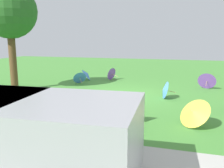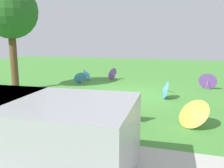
{
  "view_description": "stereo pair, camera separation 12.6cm",
  "coord_description": "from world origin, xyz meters",
  "px_view_note": "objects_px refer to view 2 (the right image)",
  "views": [
    {
      "loc": [
        -2.61,
        10.4,
        2.52
      ],
      "look_at": [
        0.28,
        0.64,
        0.6
      ],
      "focal_mm": 38.66,
      "sensor_mm": 36.0,
      "label": 1
    },
    {
      "loc": [
        -2.73,
        10.36,
        2.52
      ],
      "look_at": [
        0.28,
        0.64,
        0.6
      ],
      "focal_mm": 38.66,
      "sensor_mm": 36.0,
      "label": 2
    }
  ],
  "objects_px": {
    "shade_tree": "(10,12)",
    "parasol_purple_2": "(112,74)",
    "parasol_blue_2": "(88,74)",
    "parasol_yellow_0": "(192,112)",
    "parasol_blue_1": "(80,77)",
    "parasol_purple_3": "(208,80)",
    "parasol_purple_1": "(40,95)",
    "park_bench": "(108,107)",
    "parasol_blue_0": "(164,90)"
  },
  "relations": [
    {
      "from": "parasol_purple_2",
      "to": "parasol_yellow_0",
      "type": "distance_m",
      "value": 8.51
    },
    {
      "from": "parasol_blue_0",
      "to": "parasol_blue_2",
      "type": "distance_m",
      "value": 5.99
    },
    {
      "from": "parasol_blue_0",
      "to": "parasol_purple_2",
      "type": "bearing_deg",
      "value": -48.04
    },
    {
      "from": "parasol_purple_1",
      "to": "parasol_blue_1",
      "type": "height_order",
      "value": "parasol_blue_1"
    },
    {
      "from": "parasol_yellow_0",
      "to": "parasol_purple_3",
      "type": "relative_size",
      "value": 1.25
    },
    {
      "from": "parasol_blue_2",
      "to": "parasol_yellow_0",
      "type": "relative_size",
      "value": 0.81
    },
    {
      "from": "parasol_purple_1",
      "to": "parasol_purple_2",
      "type": "height_order",
      "value": "parasol_purple_2"
    },
    {
      "from": "parasol_purple_1",
      "to": "parasol_blue_1",
      "type": "bearing_deg",
      "value": -86.61
    },
    {
      "from": "parasol_purple_1",
      "to": "parasol_blue_0",
      "type": "bearing_deg",
      "value": -155.72
    },
    {
      "from": "parasol_blue_0",
      "to": "parasol_blue_1",
      "type": "bearing_deg",
      "value": -24.55
    },
    {
      "from": "parasol_blue_1",
      "to": "parasol_purple_1",
      "type": "bearing_deg",
      "value": 93.39
    },
    {
      "from": "parasol_blue_0",
      "to": "parasol_blue_2",
      "type": "xyz_separation_m",
      "value": [
        4.92,
        -3.41,
        -0.01
      ]
    },
    {
      "from": "parasol_blue_1",
      "to": "parasol_blue_2",
      "type": "distance_m",
      "value": 1.16
    },
    {
      "from": "shade_tree",
      "to": "parasol_blue_0",
      "type": "height_order",
      "value": "shade_tree"
    },
    {
      "from": "parasol_purple_2",
      "to": "parasol_purple_3",
      "type": "bearing_deg",
      "value": 166.93
    },
    {
      "from": "parasol_blue_1",
      "to": "parasol_purple_3",
      "type": "xyz_separation_m",
      "value": [
        -6.85,
        -0.44,
        0.08
      ]
    },
    {
      "from": "park_bench",
      "to": "parasol_purple_2",
      "type": "xyz_separation_m",
      "value": [
        2.17,
        -7.4,
        -0.08
      ]
    },
    {
      "from": "parasol_blue_0",
      "to": "parasol_yellow_0",
      "type": "distance_m",
      "value": 3.34
    },
    {
      "from": "park_bench",
      "to": "parasol_blue_2",
      "type": "bearing_deg",
      "value": -62.73
    },
    {
      "from": "parasol_blue_1",
      "to": "parasol_blue_0",
      "type": "bearing_deg",
      "value": 155.45
    },
    {
      "from": "parasol_blue_1",
      "to": "parasol_yellow_0",
      "type": "xyz_separation_m",
      "value": [
        -6.0,
        5.41,
        0.08
      ]
    },
    {
      "from": "parasol_purple_2",
      "to": "park_bench",
      "type": "bearing_deg",
      "value": 106.32
    },
    {
      "from": "parasol_purple_2",
      "to": "shade_tree",
      "type": "bearing_deg",
      "value": 50.09
    },
    {
      "from": "shade_tree",
      "to": "parasol_blue_1",
      "type": "distance_m",
      "value": 4.87
    },
    {
      "from": "shade_tree",
      "to": "parasol_purple_2",
      "type": "xyz_separation_m",
      "value": [
        -3.65,
        -4.36,
        -3.36
      ]
    },
    {
      "from": "parasol_blue_2",
      "to": "parasol_yellow_0",
      "type": "xyz_separation_m",
      "value": [
        -6.0,
        6.57,
        0.07
      ]
    },
    {
      "from": "parasol_blue_0",
      "to": "parasol_purple_3",
      "type": "bearing_deg",
      "value": -125.63
    },
    {
      "from": "parasol_purple_1",
      "to": "parasol_blue_2",
      "type": "distance_m",
      "value": 5.52
    },
    {
      "from": "parasol_blue_0",
      "to": "parasol_blue_1",
      "type": "xyz_separation_m",
      "value": [
        4.92,
        -2.25,
        -0.02
      ]
    },
    {
      "from": "parasol_purple_1",
      "to": "park_bench",
      "type": "bearing_deg",
      "value": 157.82
    },
    {
      "from": "parasol_purple_2",
      "to": "parasol_blue_1",
      "type": "bearing_deg",
      "value": 51.69
    },
    {
      "from": "park_bench",
      "to": "parasol_purple_1",
      "type": "xyz_separation_m",
      "value": [
        3.27,
        -1.33,
        -0.17
      ]
    },
    {
      "from": "shade_tree",
      "to": "parasol_purple_2",
      "type": "height_order",
      "value": "shade_tree"
    },
    {
      "from": "parasol_purple_1",
      "to": "parasol_yellow_0",
      "type": "distance_m",
      "value": 5.84
    },
    {
      "from": "shade_tree",
      "to": "parasol_blue_0",
      "type": "bearing_deg",
      "value": -176.86
    },
    {
      "from": "parasol_purple_1",
      "to": "parasol_blue_1",
      "type": "xyz_separation_m",
      "value": [
        0.26,
        -4.35,
        0.06
      ]
    },
    {
      "from": "parasol_purple_3",
      "to": "parasol_blue_0",
      "type": "bearing_deg",
      "value": 54.37
    },
    {
      "from": "parasol_blue_0",
      "to": "parasol_purple_1",
      "type": "relative_size",
      "value": 1.32
    },
    {
      "from": "parasol_blue_1",
      "to": "parasol_purple_2",
      "type": "distance_m",
      "value": 2.19
    },
    {
      "from": "park_bench",
      "to": "parasol_blue_1",
      "type": "xyz_separation_m",
      "value": [
        3.52,
        -5.68,
        -0.1
      ]
    },
    {
      "from": "parasol_blue_1",
      "to": "parasol_blue_2",
      "type": "height_order",
      "value": "parasol_blue_2"
    },
    {
      "from": "park_bench",
      "to": "parasol_purple_1",
      "type": "distance_m",
      "value": 3.53
    },
    {
      "from": "parasol_blue_1",
      "to": "parasol_purple_2",
      "type": "bearing_deg",
      "value": -128.31
    },
    {
      "from": "shade_tree",
      "to": "parasol_purple_3",
      "type": "relative_size",
      "value": 5.31
    },
    {
      "from": "parasol_purple_1",
      "to": "parasol_blue_2",
      "type": "relative_size",
      "value": 0.63
    },
    {
      "from": "parasol_purple_2",
      "to": "parasol_yellow_0",
      "type": "height_order",
      "value": "parasol_yellow_0"
    },
    {
      "from": "shade_tree",
      "to": "parasol_purple_2",
      "type": "bearing_deg",
      "value": -129.91
    },
    {
      "from": "shade_tree",
      "to": "parasol_purple_1",
      "type": "xyz_separation_m",
      "value": [
        -2.55,
        1.71,
        -3.45
      ]
    },
    {
      "from": "parasol_purple_3",
      "to": "parasol_blue_1",
      "type": "bearing_deg",
      "value": 3.69
    },
    {
      "from": "park_bench",
      "to": "parasol_purple_3",
      "type": "relative_size",
      "value": 1.69
    }
  ]
}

